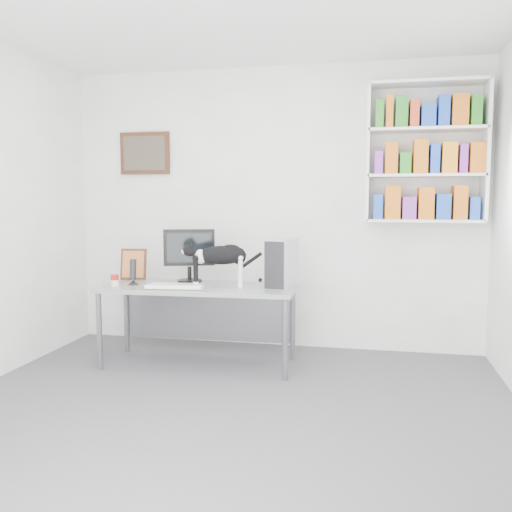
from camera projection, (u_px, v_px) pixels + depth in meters
name	position (u px, v px, depth m)	size (l,w,h in m)	color
room	(215.00, 214.00, 3.31)	(4.01, 4.01, 2.70)	#515156
bookshelf	(426.00, 153.00, 4.78)	(1.03, 0.28, 1.24)	white
wall_art	(145.00, 153.00, 5.44)	(0.52, 0.04, 0.42)	#4E2A19
desk	(199.00, 325.00, 4.70)	(1.67, 0.65, 0.70)	gray
monitor	(189.00, 255.00, 4.86)	(0.46, 0.22, 0.49)	black
keyboard	(175.00, 286.00, 4.53)	(0.47, 0.18, 0.04)	white
pc_tower	(282.00, 263.00, 4.62)	(0.18, 0.40, 0.40)	silver
speaker	(133.00, 271.00, 4.71)	(0.10, 0.10, 0.23)	black
leaning_print	(134.00, 264.00, 5.03)	(0.24, 0.10, 0.30)	#4E2A19
soup_can	(115.00, 280.00, 4.65)	(0.07, 0.07, 0.10)	#B4170F
cat	(220.00, 266.00, 4.54)	(0.60, 0.16, 0.37)	black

